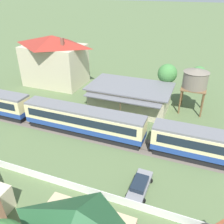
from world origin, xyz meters
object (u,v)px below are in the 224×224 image
Objects in this scene: station_building at (130,96)px; parked_car_grey at (140,186)px; passenger_train at (151,134)px; yard_tree_0 at (167,74)px; water_tower at (195,79)px; yard_tree_2 at (198,74)px; station_house_red_roof at (55,60)px.

parked_car_grey is (6.79, -18.23, -1.42)m from station_building.
station_building is 19.50m from parked_car_grey.
yard_tree_0 is (-0.84, 15.85, 2.88)m from passenger_train.
parked_car_grey is at bearing -86.24° from yard_tree_0.
yard_tree_2 is (0.30, 8.23, -1.85)m from water_tower.
passenger_train is 15.89× the size of parked_car_grey.
parked_car_grey is at bearing -97.28° from yard_tree_2.
station_house_red_roof reaches higher than yard_tree_0.
water_tower is 5.78m from yard_tree_0.
parked_car_grey is 24.07m from yard_tree_0.
station_building is 11.12m from water_tower.
station_house_red_roof reaches higher than yard_tree_2.
station_house_red_roof is 1.89× the size of yard_tree_0.
passenger_train is 29.22m from station_house_red_roof.
station_house_red_roof is 29.43m from yard_tree_2.
water_tower is at bearing -30.57° from yard_tree_0.
water_tower is (10.19, 2.45, 3.72)m from station_building.
water_tower is 1.58× the size of parked_car_grey.
passenger_train is 10.98× the size of yard_tree_0.
station_house_red_roof is at bearing 48.44° from parked_car_grey.
station_building is at bearing -134.31° from yard_tree_0.
yard_tree_2 is (10.49, 10.68, 1.88)m from station_building.
water_tower is 1.37× the size of yard_tree_2.
station_building is at bearing -134.47° from yard_tree_2.
passenger_train is 12.12m from station_building.
station_house_red_roof is at bearing 164.24° from station_building.
station_house_red_roof reaches higher than station_building.
parked_car_grey is 0.69× the size of yard_tree_0.
station_house_red_roof is 1.74× the size of water_tower.
station_house_red_roof is 34.71m from parked_car_grey.
yard_tree_2 is at bearing -5.93° from parked_car_grey.
yard_tree_2 is (28.88, 5.49, -1.34)m from station_house_red_roof.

